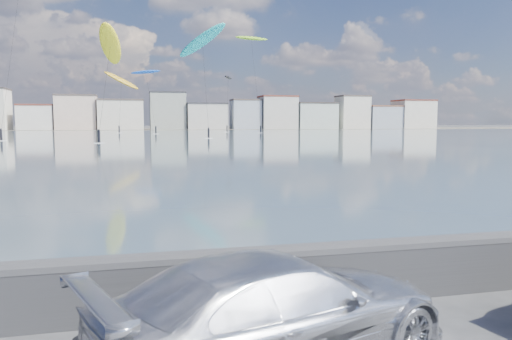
% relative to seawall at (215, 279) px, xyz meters
% --- Properties ---
extents(bay_water, '(500.00, 177.00, 0.00)m').
position_rel_seawall_xyz_m(bay_water, '(0.00, 88.80, -0.58)').
color(bay_water, '#476068').
rests_on(bay_water, ground).
extents(far_shore_strip, '(500.00, 60.00, 0.00)m').
position_rel_seawall_xyz_m(far_shore_strip, '(0.00, 197.30, -0.57)').
color(far_shore_strip, '#4C473D').
rests_on(far_shore_strip, ground).
extents(seawall, '(400.00, 0.36, 1.08)m').
position_rel_seawall_xyz_m(seawall, '(0.00, 0.00, 0.00)').
color(seawall, '#28282B').
rests_on(seawall, ground).
extents(far_buildings, '(240.79, 13.26, 14.60)m').
position_rel_seawall_xyz_m(far_buildings, '(1.31, 183.30, 5.44)').
color(far_buildings, '#9EA8B7').
rests_on(far_buildings, ground).
extents(car_silver, '(5.33, 3.58, 1.43)m').
position_rel_seawall_xyz_m(car_silver, '(0.52, -1.83, 0.14)').
color(car_silver, silver).
rests_on(car_silver, ground).
extents(kitesurfer_0, '(4.50, 12.19, 17.20)m').
position_rel_seawall_xyz_m(kitesurfer_0, '(26.17, 140.14, 15.19)').
color(kitesurfer_0, black).
rests_on(kitesurfer_0, ground).
extents(kitesurfer_4, '(4.68, 18.70, 19.37)m').
position_rel_seawall_xyz_m(kitesurfer_4, '(-4.80, 79.49, 15.08)').
color(kitesurfer_4, yellow).
rests_on(kitesurfer_4, ground).
extents(kitesurfer_7, '(9.20, 9.74, 26.83)m').
position_rel_seawall_xyz_m(kitesurfer_7, '(30.16, 126.87, 24.64)').
color(kitesurfer_7, '#8CD826').
rests_on(kitesurfer_7, ground).
extents(kitesurfer_9, '(10.27, 17.96, 18.18)m').
position_rel_seawall_xyz_m(kitesurfer_9, '(-4.58, 142.70, 14.11)').
color(kitesurfer_9, '#BF8C19').
rests_on(kitesurfer_9, ground).
extents(kitesurfer_11, '(8.55, 17.34, 16.97)m').
position_rel_seawall_xyz_m(kitesurfer_11, '(1.94, 130.53, 15.37)').
color(kitesurfer_11, blue).
rests_on(kitesurfer_11, ground).
extents(kitesurfer_15, '(10.39, 11.11, 22.51)m').
position_rel_seawall_xyz_m(kitesurfer_15, '(11.82, 89.54, 17.89)').
color(kitesurfer_15, '#19BFBF').
rests_on(kitesurfer_15, ground).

